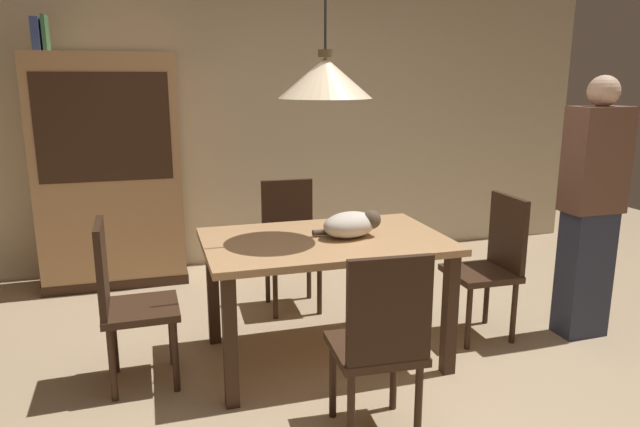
{
  "coord_description": "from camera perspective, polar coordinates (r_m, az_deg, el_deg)",
  "views": [
    {
      "loc": [
        -1.01,
        -2.57,
        1.66
      ],
      "look_at": [
        -0.02,
        0.76,
        0.85
      ],
      "focal_mm": 32.69,
      "sensor_mm": 36.0,
      "label": 1
    }
  ],
  "objects": [
    {
      "name": "dining_table",
      "position": [
        3.42,
        0.48,
        -4.05
      ],
      "size": [
        1.4,
        0.9,
        0.75
      ],
      "color": "tan",
      "rests_on": "ground"
    },
    {
      "name": "back_wall",
      "position": [
        5.32,
        -5.71,
        10.84
      ],
      "size": [
        6.4,
        0.1,
        2.9
      ],
      "primitive_type": "cube",
      "color": "beige",
      "rests_on": "ground"
    },
    {
      "name": "chair_right_side",
      "position": [
        3.93,
        16.47,
        -4.41
      ],
      "size": [
        0.41,
        0.41,
        0.93
      ],
      "color": "#382316",
      "rests_on": "ground"
    },
    {
      "name": "book_green_slim",
      "position": [
        4.95,
        -25.28,
        15.66
      ],
      "size": [
        0.03,
        0.2,
        0.26
      ],
      "primitive_type": "cube",
      "color": "#427A4C",
      "rests_on": "hutch_bookcase"
    },
    {
      "name": "ground",
      "position": [
        3.22,
        4.37,
        -17.92
      ],
      "size": [
        10.0,
        10.0,
        0.0
      ],
      "primitive_type": "plane",
      "color": "tan"
    },
    {
      "name": "person_standing",
      "position": [
        4.07,
        24.99,
        0.39
      ],
      "size": [
        0.36,
        0.22,
        1.68
      ],
      "color": "#2D3347",
      "rests_on": "ground"
    },
    {
      "name": "book_blue_wide",
      "position": [
        4.95,
        -25.94,
        15.48
      ],
      "size": [
        0.06,
        0.24,
        0.24
      ],
      "primitive_type": "cube",
      "color": "#384C93",
      "rests_on": "hutch_bookcase"
    },
    {
      "name": "cat_sleeping",
      "position": [
        3.4,
        3.13,
        -1.06
      ],
      "size": [
        0.4,
        0.3,
        0.16
      ],
      "color": "beige",
      "rests_on": "dining_table"
    },
    {
      "name": "pendant_lamp",
      "position": [
        3.27,
        0.51,
        13.19
      ],
      "size": [
        0.52,
        0.52,
        1.3
      ],
      "color": "beige"
    },
    {
      "name": "hutch_bookcase",
      "position": [
        4.96,
        -19.88,
        3.43
      ],
      "size": [
        1.12,
        0.45,
        1.85
      ],
      "color": "tan",
      "rests_on": "ground"
    },
    {
      "name": "chair_far_back",
      "position": [
        4.27,
        -2.94,
        -2.45
      ],
      "size": [
        0.41,
        0.41,
        0.93
      ],
      "color": "#382316",
      "rests_on": "ground"
    },
    {
      "name": "chair_near_front",
      "position": [
        2.7,
        5.97,
        -12.15
      ],
      "size": [
        0.42,
        0.42,
        0.93
      ],
      "color": "#382316",
      "rests_on": "ground"
    },
    {
      "name": "chair_left_side",
      "position": [
        3.33,
        -18.58,
        -7.74
      ],
      "size": [
        0.41,
        0.41,
        0.93
      ],
      "color": "#382316",
      "rests_on": "ground"
    }
  ]
}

